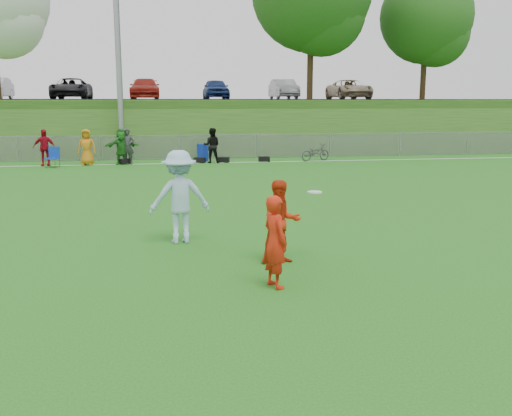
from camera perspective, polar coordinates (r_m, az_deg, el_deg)
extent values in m
plane|color=#205A13|center=(10.24, -3.46, -6.30)|extent=(120.00, 120.00, 0.00)
cube|color=white|center=(27.92, -7.36, 4.46)|extent=(60.00, 0.10, 0.01)
cube|color=gray|center=(29.86, -7.53, 6.00)|extent=(58.00, 0.02, 1.20)
cube|color=gray|center=(29.81, -7.57, 7.24)|extent=(58.00, 0.04, 0.04)
cylinder|color=gray|center=(30.76, -13.66, 16.01)|extent=(0.30, 0.30, 12.00)
cube|color=#1E4C15|center=(40.79, -8.12, 8.48)|extent=(120.00, 18.00, 3.00)
cube|color=black|center=(42.76, -8.24, 10.65)|extent=(120.00, 12.00, 0.10)
sphere|color=silver|center=(35.74, -24.07, 17.04)|extent=(4.50, 4.50, 4.50)
cylinder|color=black|center=(35.66, 5.50, 17.49)|extent=(0.36, 0.36, 8.50)
sphere|color=#214B14|center=(35.65, 6.64, 18.85)|extent=(5.10, 5.10, 5.10)
cylinder|color=black|center=(39.74, 16.53, 15.32)|extent=(0.36, 0.36, 7.00)
sphere|color=#214B14|center=(39.93, 16.67, 17.82)|extent=(5.88, 5.88, 5.88)
sphere|color=#214B14|center=(39.80, 17.59, 16.27)|extent=(4.20, 4.20, 4.20)
imported|color=black|center=(42.18, -17.98, 11.30)|extent=(2.39, 5.18, 1.44)
imported|color=maroon|center=(41.77, -11.04, 11.63)|extent=(2.02, 4.96, 1.44)
imported|color=navy|center=(41.95, -4.05, 11.79)|extent=(1.70, 4.23, 1.44)
imported|color=gray|center=(42.71, 2.78, 11.78)|extent=(1.52, 4.37, 1.44)
imported|color=tan|center=(44.04, 9.29, 11.62)|extent=(2.39, 5.18, 1.44)
imported|color=#A30B1B|center=(28.34, -20.42, 5.68)|extent=(1.00, 0.44, 1.69)
imported|color=#C67312|center=(28.04, -16.58, 5.86)|extent=(0.85, 0.58, 1.69)
imported|color=#1D6A1C|center=(27.89, -13.29, 5.99)|extent=(1.64, 0.80, 1.69)
imported|color=#2D2E30|center=(27.87, -12.71, 6.01)|extent=(0.66, 0.47, 1.69)
imported|color=black|center=(27.94, -4.43, 6.25)|extent=(0.94, 0.81, 1.69)
cube|color=black|center=(28.04, -12.89, 4.56)|extent=(0.61, 0.54, 0.26)
cube|color=black|center=(28.05, -5.67, 4.78)|extent=(0.62, 0.50, 0.26)
cube|color=black|center=(28.15, -3.26, 4.83)|extent=(0.61, 0.42, 0.26)
cube|color=black|center=(28.44, 0.82, 4.91)|extent=(0.56, 0.31, 0.26)
imported|color=red|center=(9.18, 1.93, -3.38)|extent=(0.53, 0.64, 1.52)
imported|color=red|center=(10.57, 2.52, -1.40)|extent=(0.80, 0.65, 1.56)
imported|color=#A0C4DE|center=(12.16, -7.65, 1.11)|extent=(1.36, 0.90, 1.98)
cylinder|color=white|center=(10.74, 5.89, 1.59)|extent=(0.28, 0.28, 0.03)
cylinder|color=#0E269B|center=(28.93, -5.36, 5.56)|extent=(0.75, 0.75, 0.86)
cube|color=#0F36A4|center=(27.51, -19.71, 4.69)|extent=(0.63, 0.63, 0.05)
cube|color=#0F36A4|center=(27.71, -19.53, 5.28)|extent=(0.51, 0.17, 0.52)
imported|color=#2F2F32|center=(29.06, 5.95, 5.56)|extent=(1.72, 1.07, 0.85)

